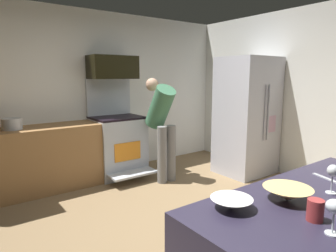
% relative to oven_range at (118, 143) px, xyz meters
% --- Properties ---
extents(ground_plane, '(5.20, 4.80, 0.02)m').
position_rel_oven_range_xyz_m(ground_plane, '(-0.28, -1.97, -0.52)').
color(ground_plane, olive).
extents(wall_back, '(5.20, 0.12, 2.60)m').
position_rel_oven_range_xyz_m(wall_back, '(-0.28, 0.37, 0.79)').
color(wall_back, white).
rests_on(wall_back, ground).
extents(wall_right, '(0.12, 4.80, 2.60)m').
position_rel_oven_range_xyz_m(wall_right, '(2.26, -1.97, 0.79)').
color(wall_right, white).
rests_on(wall_right, ground).
extents(lower_cabinet_run, '(2.40, 0.60, 0.90)m').
position_rel_oven_range_xyz_m(lower_cabinet_run, '(-1.18, 0.01, -0.06)').
color(lower_cabinet_run, olive).
rests_on(lower_cabinet_run, ground).
extents(oven_range, '(0.76, 0.94, 1.54)m').
position_rel_oven_range_xyz_m(oven_range, '(0.00, 0.00, 0.00)').
color(oven_range, '#B4BBC4').
rests_on(oven_range, ground).
extents(microwave, '(0.74, 0.38, 0.36)m').
position_rel_oven_range_xyz_m(microwave, '(0.00, 0.09, 1.21)').
color(microwave, black).
rests_on(microwave, oven_range).
extents(refrigerator, '(0.86, 0.75, 1.88)m').
position_rel_oven_range_xyz_m(refrigerator, '(1.75, -1.14, 0.43)').
color(refrigerator, silver).
rests_on(refrigerator, ground).
extents(person_cook, '(0.31, 0.61, 1.55)m').
position_rel_oven_range_xyz_m(person_cook, '(0.44, -0.61, 0.40)').
color(person_cook, slate).
rests_on(person_cook, ground).
extents(mixing_bowl_large, '(0.22, 0.22, 0.06)m').
position_rel_oven_range_xyz_m(mixing_bowl_large, '(-0.95, -3.24, 0.42)').
color(mixing_bowl_large, white).
rests_on(mixing_bowl_large, counter_island).
extents(mixing_bowl_small, '(0.27, 0.27, 0.07)m').
position_rel_oven_range_xyz_m(mixing_bowl_small, '(-0.62, -3.35, 0.42)').
color(mixing_bowl_small, '#E7C572').
rests_on(mixing_bowl_small, counter_island).
extents(wine_glass_near, '(0.07, 0.07, 0.16)m').
position_rel_oven_range_xyz_m(wine_glass_near, '(-0.79, -3.68, 0.51)').
color(wine_glass_near, silver).
rests_on(wine_glass_near, counter_island).
extents(wine_glass_far, '(0.07, 0.07, 0.18)m').
position_rel_oven_range_xyz_m(wine_glass_far, '(-0.32, -3.45, 0.52)').
color(wine_glass_far, silver).
rests_on(wine_glass_far, counter_island).
extents(mug_coffee, '(0.08, 0.08, 0.11)m').
position_rel_oven_range_xyz_m(mug_coffee, '(-0.73, -3.57, 0.44)').
color(mug_coffee, '#A23332').
rests_on(mug_coffee, counter_island).
extents(knife_chef, '(0.11, 0.27, 0.01)m').
position_rel_oven_range_xyz_m(knife_chef, '(-0.10, -3.34, 0.39)').
color(knife_chef, '#B7BABF').
rests_on(knife_chef, counter_island).
extents(stock_pot, '(0.25, 0.25, 0.15)m').
position_rel_oven_range_xyz_m(stock_pot, '(-1.49, 0.01, 0.46)').
color(stock_pot, '#B1B6BA').
rests_on(stock_pot, lower_cabinet_run).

